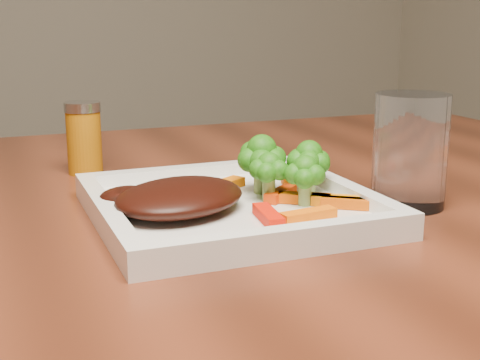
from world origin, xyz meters
name	(u,v)px	position (x,y,z in m)	size (l,w,h in m)	color
plate	(231,211)	(0.23, -0.26, 0.76)	(0.27, 0.27, 0.01)	white
steak	(180,197)	(0.18, -0.26, 0.78)	(0.14, 0.11, 0.03)	black
broccoli_0	(262,161)	(0.28, -0.23, 0.80)	(0.06, 0.06, 0.07)	#1F6310
broccoli_1	(309,164)	(0.33, -0.25, 0.79)	(0.05, 0.05, 0.06)	#1F6210
broccoli_2	(305,176)	(0.30, -0.29, 0.79)	(0.05, 0.05, 0.06)	#225E0F
broccoli_3	(269,172)	(0.28, -0.26, 0.79)	(0.05, 0.05, 0.06)	#2C7A14
carrot_0	(308,215)	(0.28, -0.34, 0.77)	(0.06, 0.02, 0.01)	#FF6504
carrot_1	(348,203)	(0.34, -0.31, 0.77)	(0.05, 0.01, 0.01)	#D34E03
carrot_2	(268,216)	(0.25, -0.32, 0.77)	(0.06, 0.02, 0.01)	red
carrot_3	(303,179)	(0.34, -0.21, 0.77)	(0.05, 0.01, 0.01)	#D94E03
carrot_4	(222,186)	(0.24, -0.20, 0.77)	(0.06, 0.02, 0.01)	#EA6703
carrot_5	(304,198)	(0.31, -0.28, 0.77)	(0.05, 0.01, 0.01)	#DB5103
carrot_6	(281,194)	(0.29, -0.26, 0.77)	(0.05, 0.01, 0.01)	#E43503
spice_shaker	(84,138)	(0.13, -0.02, 0.80)	(0.04, 0.04, 0.09)	#A35F09
drinking_glass	(410,151)	(0.42, -0.29, 0.81)	(0.08, 0.08, 0.12)	white
carrot_7	(341,201)	(0.34, -0.31, 0.77)	(0.06, 0.02, 0.01)	orange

